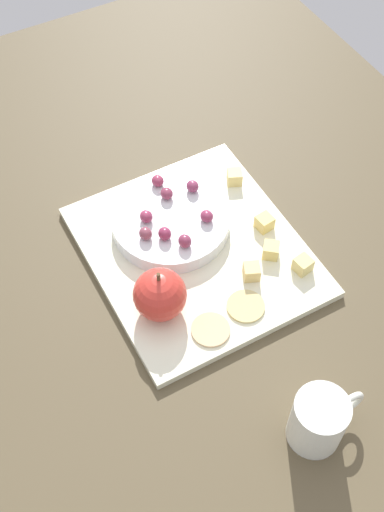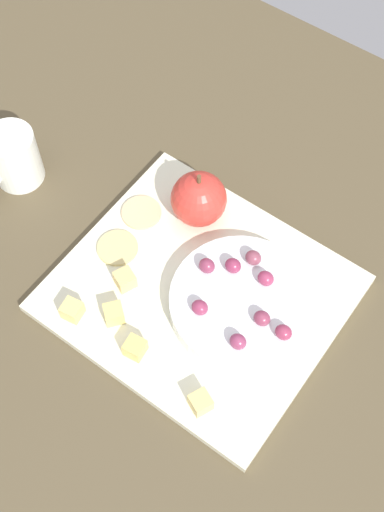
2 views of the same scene
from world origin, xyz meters
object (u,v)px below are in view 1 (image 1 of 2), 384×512
(apple_whole, at_px, (160,295))
(cheese_cube_1, at_px, (264,223))
(cheese_cube_0, at_px, (271,250))
(grape_1, at_px, (185,241))
(platter, at_px, (195,251))
(grape_4, at_px, (165,194))
(serving_dish, at_px, (171,221))
(cheese_cube_3, at_px, (252,272))
(cheese_cube_2, at_px, (235,177))
(cup, at_px, (319,420))
(cracker_1, at_px, (211,330))
(cracker_0, at_px, (246,306))
(grape_6, at_px, (208,218))
(grape_7, at_px, (146,217))
(grape_2, at_px, (164,233))
(grape_5, at_px, (193,186))
(grape_3, at_px, (146,233))
(cheese_cube_4, at_px, (303,265))
(grape_0, at_px, (156,182))

(apple_whole, xyz_separation_m, cheese_cube_1, (0.05, -0.19, -0.02))
(cheese_cube_0, height_order, grape_1, grape_1)
(apple_whole, distance_m, cheese_cube_0, 0.18)
(platter, relative_size, apple_whole, 4.61)
(grape_1, relative_size, grape_4, 1.00)
(serving_dish, xyz_separation_m, cheese_cube_3, (-0.13, -0.06, -0.00))
(cheese_cube_2, distance_m, cup, 0.40)
(platter, xyz_separation_m, cracker_1, (-0.13, 0.05, 0.01))
(cracker_1, distance_m, grape_4, 0.22)
(apple_whole, bearing_deg, platter, -53.32)
(cracker_0, height_order, grape_1, grape_1)
(serving_dish, bearing_deg, grape_6, -129.80)
(cheese_cube_0, xyz_separation_m, cup, (-0.24, 0.09, 0.02))
(cheese_cube_0, height_order, grape_7, grape_7)
(cheese_cube_0, relative_size, grape_7, 1.11)
(cracker_1, bearing_deg, grape_2, -3.87)
(cheese_cube_3, relative_size, grape_2, 1.11)
(cracker_0, height_order, grape_2, grape_2)
(platter, height_order, cheese_cube_2, cheese_cube_2)
(cheese_cube_0, bearing_deg, grape_5, 18.85)
(apple_whole, bearing_deg, grape_7, -18.76)
(grape_2, bearing_deg, grape_3, 64.24)
(grape_5, xyz_separation_m, cup, (-0.38, 0.04, -0.01))
(cheese_cube_1, xyz_separation_m, cracker_0, (-0.10, 0.09, -0.01))
(cheese_cube_4, bearing_deg, cracker_1, 98.36)
(grape_1, height_order, grape_7, grape_1)
(cheese_cube_3, xyz_separation_m, grape_5, (0.16, 0.01, 0.02))
(cheese_cube_2, relative_size, cheese_cube_4, 1.00)
(serving_dish, height_order, grape_7, grape_7)
(cheese_cube_3, height_order, cup, cup)
(cheese_cube_2, bearing_deg, grape_4, 88.62)
(apple_whole, bearing_deg, serving_dish, -33.06)
(serving_dish, height_order, cheese_cube_0, serving_dish)
(grape_0, bearing_deg, cracker_0, -176.36)
(apple_whole, relative_size, cheese_cube_2, 3.22)
(grape_0, bearing_deg, cracker_1, 169.67)
(cheese_cube_2, xyz_separation_m, grape_2, (-0.06, 0.15, 0.02))
(cheese_cube_4, bearing_deg, cheese_cube_1, 4.10)
(grape_5, bearing_deg, grape_0, 50.65)
(cheese_cube_2, bearing_deg, platter, 126.06)
(grape_1, bearing_deg, cheese_cube_4, -127.18)
(grape_0, bearing_deg, cheese_cube_3, -166.21)
(grape_2, xyz_separation_m, grape_3, (0.01, 0.02, -0.00))
(grape_2, xyz_separation_m, grape_5, (0.06, -0.08, -0.00))
(grape_4, distance_m, grape_5, 0.04)
(serving_dish, distance_m, grape_2, 0.04)
(platter, bearing_deg, apple_whole, 126.68)
(grape_1, bearing_deg, apple_whole, 131.62)
(apple_whole, relative_size, grape_5, 3.57)
(cheese_cube_3, xyz_separation_m, grape_2, (0.10, 0.08, 0.02))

